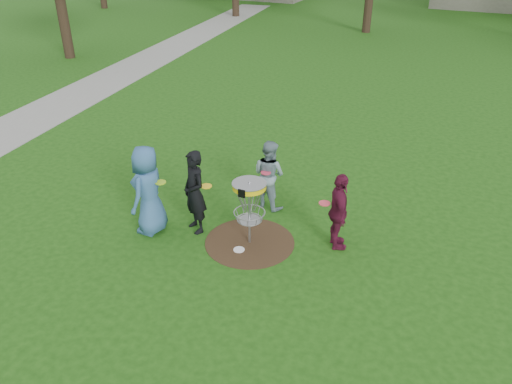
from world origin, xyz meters
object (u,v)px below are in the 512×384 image
at_px(player_blue, 148,190).
at_px(player_maroon, 339,212).
at_px(disc_golf_basket, 249,198).
at_px(player_black, 195,192).
at_px(player_grey, 269,174).

bearing_deg(player_blue, player_maroon, 102.29).
relative_size(player_blue, disc_golf_basket, 1.36).
bearing_deg(disc_golf_basket, player_maroon, 20.44).
xyz_separation_m(player_blue, player_black, (0.82, 0.40, -0.06)).
height_order(player_blue, disc_golf_basket, player_blue).
bearing_deg(player_maroon, player_black, 76.06).
relative_size(player_maroon, disc_golf_basket, 1.15).
height_order(player_maroon, disc_golf_basket, player_maroon).
bearing_deg(player_grey, player_black, 75.08).
distance_m(player_black, player_maroon, 2.88).
relative_size(player_black, player_maroon, 1.11).
height_order(player_blue, player_black, player_blue).
distance_m(player_blue, player_grey, 2.64).
distance_m(player_black, disc_golf_basket, 1.21).
height_order(player_blue, player_maroon, player_blue).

